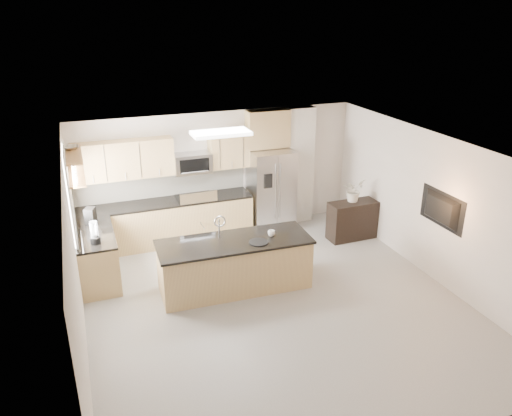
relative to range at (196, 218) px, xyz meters
name	(u,v)px	position (x,y,z in m)	size (l,w,h in m)	color
floor	(275,303)	(0.60, -2.92, -0.47)	(6.50, 6.50, 0.00)	#A19F99
ceiling	(278,152)	(0.60, -2.92, 2.13)	(6.00, 6.50, 0.02)	white
wall_back	(218,172)	(0.60, 0.33, 0.83)	(6.00, 0.02, 2.60)	beige
wall_front	(401,361)	(0.60, -6.17, 0.83)	(6.00, 0.02, 2.60)	beige
wall_left	(75,265)	(-2.40, -2.92, 0.83)	(0.02, 6.50, 2.60)	beige
wall_right	(434,208)	(3.60, -2.92, 0.83)	(0.02, 6.50, 2.60)	beige
back_counter	(167,222)	(-0.63, 0.01, 0.00)	(3.55, 0.66, 1.44)	tan
left_counter	(97,256)	(-2.07, -1.07, -0.01)	(0.66, 1.50, 0.92)	tan
range	(196,218)	(0.00, 0.00, 0.00)	(0.76, 0.64, 1.14)	black
upper_cabinets	(157,157)	(-0.70, 0.16, 1.35)	(3.50, 0.33, 0.75)	tan
microwave	(192,163)	(0.00, 0.12, 1.16)	(0.76, 0.40, 0.40)	#ADADAF
refrigerator	(271,190)	(1.66, -0.05, 0.42)	(0.92, 0.78, 1.78)	#ADADAF
partition_column	(299,166)	(2.42, 0.18, 0.83)	(0.60, 0.30, 2.60)	beige
window	(70,196)	(-2.38, -1.07, 1.18)	(0.04, 1.15, 1.65)	white
shelf_lower	(75,176)	(-2.25, -0.97, 1.48)	(0.30, 1.20, 0.04)	olive
shelf_upper	(72,155)	(-2.25, -0.97, 1.85)	(0.30, 1.20, 0.04)	olive
ceiling_fixture	(221,133)	(0.20, -1.32, 2.09)	(1.00, 0.50, 0.06)	white
island	(235,264)	(0.13, -2.19, -0.02)	(2.65, 1.04, 1.33)	tan
credenza	(352,220)	(3.08, -1.13, -0.07)	(1.02, 0.43, 0.82)	black
cup	(271,233)	(0.79, -2.23, 0.48)	(0.13, 0.13, 0.10)	white
platter	(259,242)	(0.49, -2.40, 0.44)	(0.33, 0.33, 0.02)	black
blender	(95,234)	(-2.07, -1.51, 0.62)	(0.17, 0.17, 0.39)	black
kettle	(96,227)	(-2.02, -1.06, 0.55)	(0.18, 0.18, 0.22)	#ADADAF
coffee_maker	(91,217)	(-2.09, -0.66, 0.60)	(0.23, 0.25, 0.31)	black
bowl	(71,147)	(-2.25, -0.69, 1.90)	(0.32, 0.32, 0.08)	#ADADAF
flower_vase	(354,185)	(3.10, -1.06, 0.70)	(0.64, 0.56, 0.71)	beige
television	(438,210)	(3.51, -3.12, 0.88)	(1.08, 0.14, 0.62)	black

